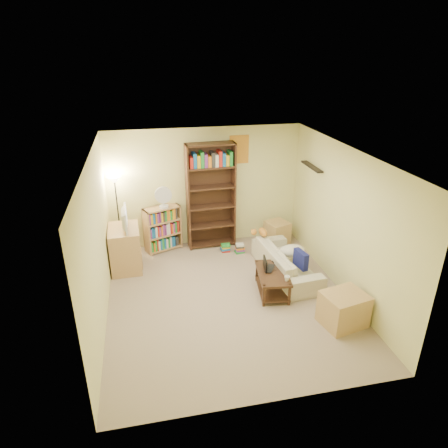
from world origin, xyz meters
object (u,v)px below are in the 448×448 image
Objects in this scene: television at (122,219)px; end_cabinet at (343,309)px; sofa at (286,261)px; floor_lamp at (116,193)px; short_bookshelf at (163,229)px; desk_fan at (163,197)px; laptop at (272,269)px; tv_stand at (125,248)px; tall_bookshelf at (211,194)px; side_table at (277,233)px; tabby_cat at (261,232)px; mug at (287,278)px; coffee_table at (272,280)px.

television reaches higher than end_cabinet.
sofa is 3.55m from floor_lamp.
end_cabinet is at bearing -72.30° from short_bookshelf.
floor_lamp reaches higher than desk_fan.
short_bookshelf is at bearing 73.81° from laptop.
tv_stand is 1.23× the size of television.
floor_lamp is at bearing 7.25° from television.
tall_bookshelf reaches higher than side_table.
laptop is 1.85m from side_table.
side_table is (0.55, 0.59, -0.34)m from tabby_cat.
tall_bookshelf is at bearing -71.90° from television.
desk_fan is (-0.98, -0.05, 0.02)m from tall_bookshelf.
tall_bookshelf reaches higher than desk_fan.
mug is 0.07× the size of floor_lamp.
laptop is 0.38× the size of short_bookshelf.
television is 1.52× the size of desk_fan.
sofa is 2.71× the size of television.
tv_stand reaches higher than coffee_table.
laptop is 1.39m from end_cabinet.
tabby_cat is 0.43× the size of short_bookshelf.
tabby_cat reaches higher than sofa.
mug is (-0.01, -1.52, -0.15)m from tabby_cat.
tv_stand is at bearing 158.70° from coffee_table.
short_bookshelf is at bearing 50.43° from sofa.
tall_bookshelf is at bearing 18.10° from tv_stand.
desk_fan is at bearing -179.70° from tall_bookshelf.
desk_fan reaches higher than end_cabinet.
sofa is 1.93× the size of coffee_table.
tabby_cat is 0.83× the size of side_table.
tall_bookshelf is 3.50× the size of end_cabinet.
floor_lamp reaches higher than tv_stand.
sofa is 1.94× the size of short_bookshelf.
sofa is at bearing -66.14° from tabby_cat.
coffee_table is (-0.15, -1.21, -0.34)m from tabby_cat.
mug is 0.06× the size of tall_bookshelf.
sofa is 4.46× the size of tabby_cat.
sofa is 5.08× the size of laptop.
tv_stand reaches higher than sofa.
end_cabinet reaches higher than coffee_table.
short_bookshelf is (-2.18, 1.49, 0.22)m from sofa.
tall_bookshelf is at bearing 117.03° from coffee_table.
side_table is at bearing 76.71° from coffee_table.
side_table is at bearing -84.29° from television.
end_cabinet is (3.39, -3.08, -1.06)m from floor_lamp.
tall_bookshelf is (1.79, 0.64, 0.75)m from tv_stand.
short_bookshelf reaches higher than laptop.
short_bookshelf is 2.45m from side_table.
mug reaches higher than laptop.
sofa is at bearing 58.53° from coffee_table.
mug is 0.13× the size of short_bookshelf.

